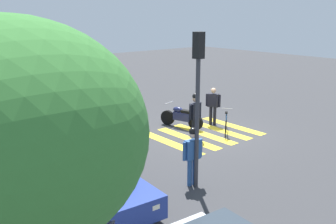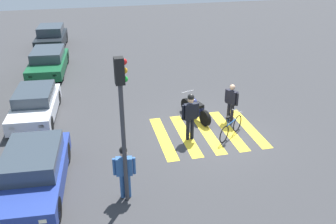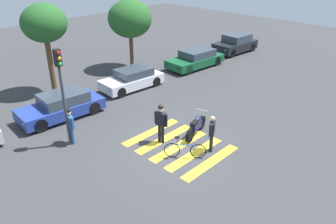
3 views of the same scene
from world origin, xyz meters
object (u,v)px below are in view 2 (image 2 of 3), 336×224
Objects in this scene: leaning_bicycle at (231,128)px; pedestrian_bystander at (124,169)px; police_motorcycle at (195,109)px; traffic_light_pole at (122,111)px; officer_by_motorcycle at (190,113)px; car_white_van at (35,104)px; car_green_compact at (48,61)px; car_black_suv at (51,37)px; car_blue_hatchback at (34,171)px; officer_on_foot at (231,101)px.

leaning_bicycle is 5.21m from pedestrian_bystander.
police_motorcycle is 0.47× the size of traffic_light_pole.
officer_by_motorcycle is 0.47× the size of car_white_van.
car_black_suv reaches higher than car_green_compact.
officer_by_motorcycle is at bearing 82.95° from leaning_bicycle.
car_blue_hatchback is (-1.78, 5.50, -0.48)m from officer_by_motorcycle.
car_blue_hatchback is 1.00× the size of traffic_light_pole.
pedestrian_bystander is 0.43× the size of car_white_van.
car_blue_hatchback is (-3.38, 6.23, 0.17)m from police_motorcycle.
officer_by_motorcycle is at bearing -158.34° from car_black_suv.
officer_on_foot is at bearing -106.43° from car_white_van.
officer_by_motorcycle is (-1.60, 0.72, 0.65)m from police_motorcycle.
police_motorcycle is at bearing -153.38° from car_black_suv.
officer_by_motorcycle reaches higher than car_white_van.
car_white_van is at bearing 26.29° from pedestrian_bystander.
officer_by_motorcycle is at bearing -43.28° from traffic_light_pole.
police_motorcycle is 1.87m from officer_by_motorcycle.
officer_on_foot is 0.38× the size of car_blue_hatchback.
car_white_van is at bearing 64.68° from leaning_bicycle.
police_motorcycle is 14.57m from car_black_suv.
car_black_suv is at bearing 26.62° from police_motorcycle.
car_white_van is 0.89× the size of car_green_compact.
car_blue_hatchback is at bearing -178.95° from car_black_suv.
police_motorcycle is 6.86m from car_white_van.
officer_by_motorcycle is 0.47× the size of car_black_suv.
officer_on_foot is 6.60m from traffic_light_pole.
leaning_bicycle is 11.99m from car_green_compact.
police_motorcycle is at bearing 26.09° from leaning_bicycle.
car_black_suv is at bearing 26.56° from leaning_bicycle.
car_green_compact is 5.32m from car_black_suv.
officer_by_motorcycle reaches higher than police_motorcycle.
officer_by_motorcycle is 4.03m from pedestrian_bystander.
car_blue_hatchback is at bearing 65.95° from traffic_light_pole.
car_white_van is 11.27m from car_black_suv.
traffic_light_pole is (-2.98, 2.81, 1.82)m from officer_by_motorcycle.
police_motorcycle is at bearing -104.86° from car_white_van.
car_blue_hatchback is at bearing -175.51° from car_white_van.
pedestrian_bystander is 12.49m from car_green_compact.
car_white_van is at bearing 178.14° from car_green_compact.
pedestrian_bystander reaches higher than car_blue_hatchback.
leaning_bicycle is 0.31× the size of car_green_compact.
police_motorcycle is 1.55m from officer_on_foot.
pedestrian_bystander is 0.40× the size of car_blue_hatchback.
pedestrian_bystander is (-4.44, 3.57, 0.54)m from police_motorcycle.
car_black_suv is (13.02, 6.53, 0.24)m from police_motorcycle.
officer_by_motorcycle is at bearing -119.59° from car_white_van.
car_blue_hatchback is at bearing 68.19° from pedestrian_bystander.
officer_on_foot is at bearing -69.80° from car_blue_hatchback.
car_blue_hatchback is 1.09× the size of car_black_suv.
officer_on_foot is 0.42× the size of car_black_suv.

